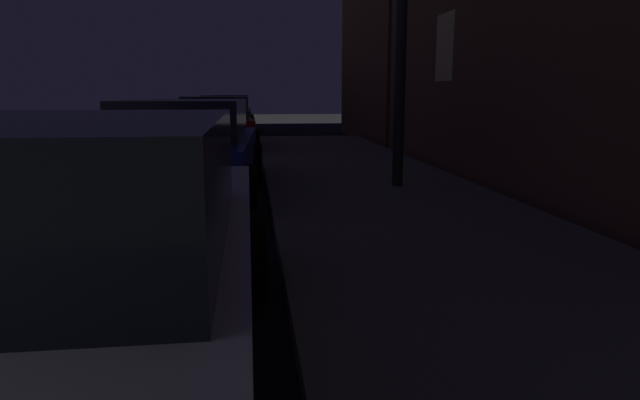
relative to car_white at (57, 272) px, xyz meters
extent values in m
cube|color=silver|center=(0.00, 0.06, -0.14)|extent=(1.84, 4.56, 0.64)
cube|color=#1E2328|center=(0.00, -0.16, 0.44)|extent=(1.61, 2.17, 0.56)
cylinder|color=black|center=(0.91, 1.47, -0.38)|extent=(0.22, 0.66, 0.66)
cube|color=navy|center=(0.00, 5.74, -0.14)|extent=(2.03, 4.49, 0.64)
cube|color=#1E2328|center=(-0.01, 5.50, 0.44)|extent=(1.72, 2.35, 0.56)
cylinder|color=black|center=(-0.88, 7.14, -0.38)|extent=(0.25, 0.67, 0.66)
cylinder|color=black|center=(0.99, 7.07, -0.38)|extent=(0.25, 0.67, 0.66)
cylinder|color=black|center=(-0.99, 4.41, -0.38)|extent=(0.25, 0.67, 0.66)
cylinder|color=black|center=(0.88, 4.33, -0.38)|extent=(0.25, 0.67, 0.66)
cube|color=maroon|center=(0.00, 12.22, -0.14)|extent=(2.07, 4.14, 0.64)
cube|color=#1E2328|center=(0.01, 12.02, 0.44)|extent=(1.73, 1.95, 0.56)
cylinder|color=black|center=(-1.00, 13.43, -0.38)|extent=(0.25, 0.67, 0.66)
cylinder|color=black|center=(0.87, 13.52, -0.38)|extent=(0.25, 0.67, 0.66)
cylinder|color=black|center=(-0.87, 10.92, -0.38)|extent=(0.25, 0.67, 0.66)
cylinder|color=black|center=(1.00, 11.02, -0.38)|extent=(0.25, 0.67, 0.66)
cube|color=#19592D|center=(0.00, 18.81, -0.14)|extent=(1.89, 4.39, 0.64)
cube|color=#1E2328|center=(0.00, 18.87, 0.44)|extent=(1.66, 2.26, 0.56)
cylinder|color=black|center=(-0.95, 20.16, -0.38)|extent=(0.22, 0.66, 0.66)
cylinder|color=black|center=(0.94, 20.17, -0.38)|extent=(0.22, 0.66, 0.66)
cylinder|color=black|center=(-0.94, 17.45, -0.38)|extent=(0.22, 0.66, 0.66)
cylinder|color=black|center=(0.95, 17.45, -0.38)|extent=(0.22, 0.66, 0.66)
cylinder|color=black|center=(3.10, 5.44, 2.00)|extent=(0.16, 0.16, 5.10)
cube|color=#F2D17F|center=(4.47, 7.41, 1.63)|extent=(0.06, 0.90, 1.20)
camera|label=1|loc=(0.92, -2.63, 0.83)|focal=31.20mm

